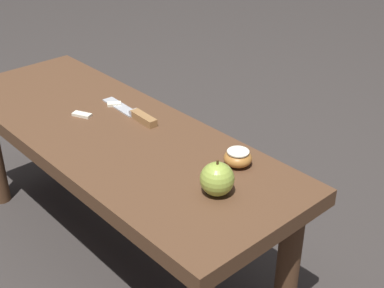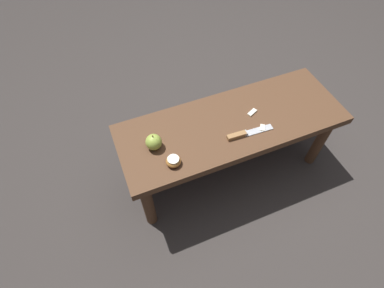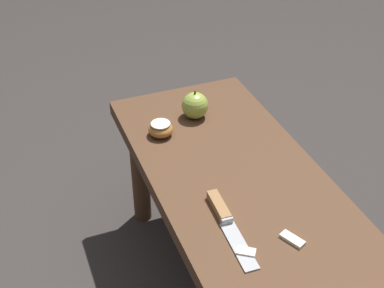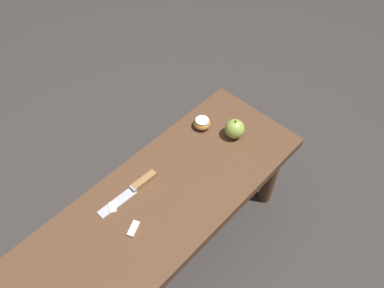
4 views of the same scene
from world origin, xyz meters
name	(u,v)px [view 1 (image 1 of 4)]	position (x,y,z in m)	size (l,w,h in m)	color
ground_plane	(121,253)	(0.00, 0.00, 0.00)	(8.00, 8.00, 0.00)	#383330
wooden_bench	(112,150)	(0.00, 0.00, 0.35)	(1.11, 0.40, 0.42)	brown
knife	(136,115)	(0.01, -0.09, 0.42)	(0.23, 0.04, 0.02)	#B7BABF
apple_whole	(217,179)	(-0.39, 0.00, 0.45)	(0.07, 0.07, 0.08)	#9EB747
apple_cut	(238,158)	(-0.34, -0.11, 0.44)	(0.07, 0.07, 0.04)	#B27233
apple_slice_near_knife	(114,104)	(0.11, -0.09, 0.42)	(0.04, 0.04, 0.01)	white
apple_slice_center	(82,115)	(0.11, 0.01, 0.42)	(0.06, 0.04, 0.01)	white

